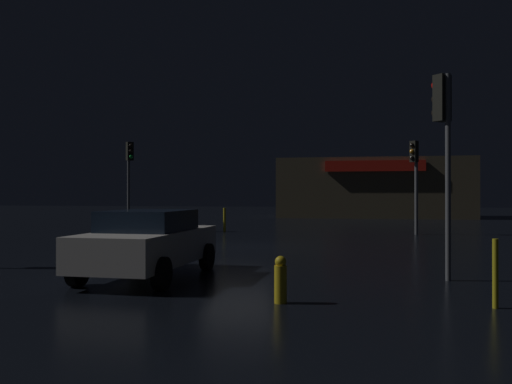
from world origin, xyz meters
TOP-DOWN VIEW (x-y plane):
  - ground_plane at (0.00, 0.00)m, footprint 120.00×120.00m
  - store_building at (5.50, 26.58)m, footprint 15.02×7.59m
  - traffic_signal_main at (-7.08, 6.85)m, footprint 0.42×0.42m
  - traffic_signal_cross_left at (6.05, -6.45)m, footprint 0.42×0.42m
  - traffic_signal_cross_right at (6.83, 7.17)m, footprint 0.42×0.42m
  - car_near at (-0.45, -7.28)m, footprint 2.17×4.50m
  - fire_hydrant at (2.89, -9.62)m, footprint 0.22×0.22m
  - bollard_kerb_a at (-2.30, 7.43)m, footprint 0.13×0.13m
  - bollard_kerb_b at (6.43, -9.39)m, footprint 0.10×0.10m

SIDE VIEW (x-z plane):
  - ground_plane at x=0.00m, z-range 0.00..0.00m
  - fire_hydrant at x=2.89m, z-range -0.01..0.81m
  - bollard_kerb_b at x=6.43m, z-range 0.00..1.15m
  - bollard_kerb_a at x=-2.30m, z-range 0.00..1.19m
  - car_near at x=-0.45m, z-range 0.04..1.56m
  - store_building at x=5.50m, z-range 0.00..4.70m
  - traffic_signal_cross_right at x=6.83m, z-range 0.84..5.17m
  - traffic_signal_main at x=-7.08m, z-range 0.96..5.45m
  - traffic_signal_cross_left at x=6.05m, z-range 1.12..5.63m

